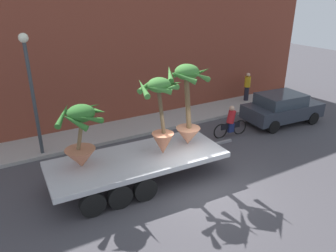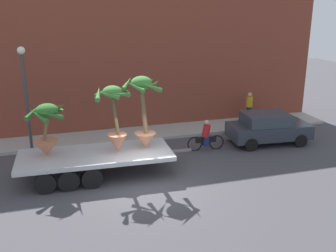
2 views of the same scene
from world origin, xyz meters
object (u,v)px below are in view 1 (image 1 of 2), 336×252
Objects in this scene: potted_palm_front at (81,137)px; street_lamp at (30,80)px; parked_car at (282,108)px; pedestrian_near_gate at (247,86)px; potted_palm_middle at (161,114)px; potted_palm_rear at (188,104)px; cyclist at (231,123)px; flatbed_trailer at (131,164)px.

potted_palm_front is 3.71m from street_lamp.
parked_car is 3.50m from pedestrian_near_gate.
potted_palm_middle reaches higher than pedestrian_near_gate.
potted_palm_front is 0.51× the size of parked_car.
potted_palm_middle is 8.30m from parked_car.
potted_palm_rear reaches higher than pedestrian_near_gate.
street_lamp reaches higher than potted_palm_front.
potted_palm_front is (-3.85, 0.31, -0.54)m from potted_palm_rear.
cyclist is 0.44× the size of parked_car.
potted_palm_middle is at bearing -160.37° from cyclist.
pedestrian_near_gate is at bearing 5.25° from street_lamp.
potted_palm_rear is 6.03m from street_lamp.
potted_palm_middle is 0.58× the size of street_lamp.
potted_palm_rear is 1.79× the size of pedestrian_near_gate.
pedestrian_near_gate is 0.35× the size of street_lamp.
cyclist is at bearing 14.25° from flatbed_trailer.
flatbed_trailer is 2.93m from potted_palm_rear.
potted_palm_front reaches higher than flatbed_trailer.
parked_car is at bearing 9.07° from flatbed_trailer.
parked_car is at bearing -0.02° from cyclist.
potted_palm_middle is 10.17m from pedestrian_near_gate.
street_lamp is (-12.19, -1.12, 2.19)m from pedestrian_near_gate.
potted_palm_rear is at bearing -147.12° from pedestrian_near_gate.
flatbed_trailer is 3.40× the size of potted_palm_front.
potted_palm_front is at bearing 168.54° from flatbed_trailer.
parked_car is (9.05, 1.44, 0.05)m from flatbed_trailer.
parked_car is at bearing 6.08° from potted_palm_front.
flatbed_trailer is at bearing -165.75° from cyclist.
pedestrian_near_gate is 12.44m from street_lamp.
potted_palm_rear is at bearing 0.19° from flatbed_trailer.
parked_car is 11.92m from street_lamp.
flatbed_trailer is at bearing -170.93° from parked_car.
potted_palm_front is at bearing 175.44° from potted_palm_rear.
potted_palm_front is at bearing -76.14° from street_lamp.
street_lamp is (-8.09, 2.29, 2.56)m from cyclist.
potted_palm_front is at bearing 168.98° from potted_palm_middle.
pedestrian_near_gate is (0.75, 3.41, 0.22)m from parked_car.
potted_palm_middle is (1.08, -0.20, 1.71)m from flatbed_trailer.
flatbed_trailer is 2.04m from potted_palm_front.
pedestrian_near_gate is at bearing 39.72° from cyclist.
pedestrian_near_gate is (8.71, 5.05, -1.44)m from potted_palm_middle.
parked_car is at bearing -11.31° from street_lamp.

